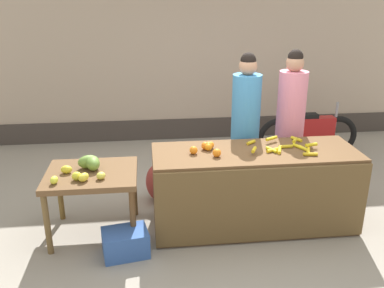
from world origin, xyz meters
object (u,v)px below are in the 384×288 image
(parked_motorcycle, at_px, (308,133))
(produce_crate, at_px, (125,243))
(vendor_woman_pink_shirt, at_px, (290,125))
(produce_sack, at_px, (159,183))
(vendor_woman_blue_shirt, at_px, (245,128))

(parked_motorcycle, bearing_deg, produce_crate, -139.86)
(vendor_woman_pink_shirt, distance_m, parked_motorcycle, 1.53)
(produce_crate, bearing_deg, produce_sack, 70.82)
(vendor_woman_blue_shirt, distance_m, parked_motorcycle, 1.88)
(vendor_woman_pink_shirt, xyz_separation_m, produce_sack, (-1.60, 0.01, -0.69))
(parked_motorcycle, distance_m, produce_crate, 3.59)
(vendor_woman_blue_shirt, height_order, parked_motorcycle, vendor_woman_blue_shirt)
(vendor_woman_blue_shirt, xyz_separation_m, parked_motorcycle, (1.31, 1.24, -0.52))
(vendor_woman_pink_shirt, relative_size, parked_motorcycle, 1.15)
(vendor_woman_pink_shirt, height_order, produce_crate, vendor_woman_pink_shirt)
(vendor_woman_blue_shirt, relative_size, produce_crate, 4.14)
(produce_sack, bearing_deg, parked_motorcycle, 27.20)
(produce_crate, bearing_deg, vendor_woman_pink_shirt, 28.72)
(vendor_woman_blue_shirt, distance_m, produce_crate, 1.95)
(vendor_woman_blue_shirt, distance_m, vendor_woman_pink_shirt, 0.56)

